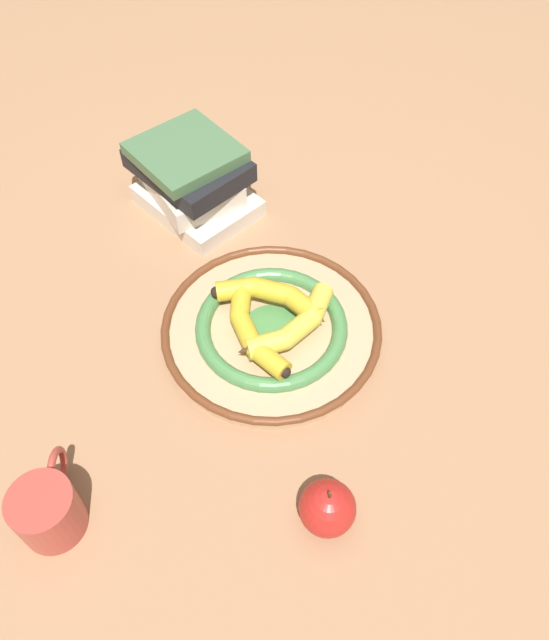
% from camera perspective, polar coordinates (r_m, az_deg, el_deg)
% --- Properties ---
extents(ground_plane, '(2.80, 2.80, 0.00)m').
position_cam_1_polar(ground_plane, '(0.95, -1.32, -3.17)').
color(ground_plane, '#A87A56').
extents(decorative_bowl, '(0.34, 0.34, 0.04)m').
position_cam_1_polar(decorative_bowl, '(0.96, 0.00, -0.83)').
color(decorative_bowl, tan).
rests_on(decorative_bowl, ground_plane).
extents(banana_a, '(0.19, 0.09, 0.03)m').
position_cam_1_polar(banana_a, '(0.92, -1.89, -0.76)').
color(banana_a, gold).
rests_on(banana_a, decorative_bowl).
extents(banana_b, '(0.13, 0.15, 0.03)m').
position_cam_1_polar(banana_b, '(0.92, 2.03, -0.60)').
color(banana_b, yellow).
rests_on(banana_b, decorative_bowl).
extents(banana_c, '(0.10, 0.18, 0.03)m').
position_cam_1_polar(banana_c, '(0.95, 0.07, 2.25)').
color(banana_c, gold).
rests_on(banana_c, decorative_bowl).
extents(book_stack, '(0.26, 0.25, 0.13)m').
position_cam_1_polar(book_stack, '(1.14, -7.46, 12.74)').
color(book_stack, silver).
rests_on(book_stack, ground_plane).
extents(coffee_mug, '(0.13, 0.08, 0.08)m').
position_cam_1_polar(coffee_mug, '(0.84, -19.70, -15.98)').
color(coffee_mug, '#B24238').
rests_on(coffee_mug, ground_plane).
extents(apple, '(0.07, 0.07, 0.08)m').
position_cam_1_polar(apple, '(0.81, 5.21, -16.73)').
color(apple, red).
rests_on(apple, ground_plane).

